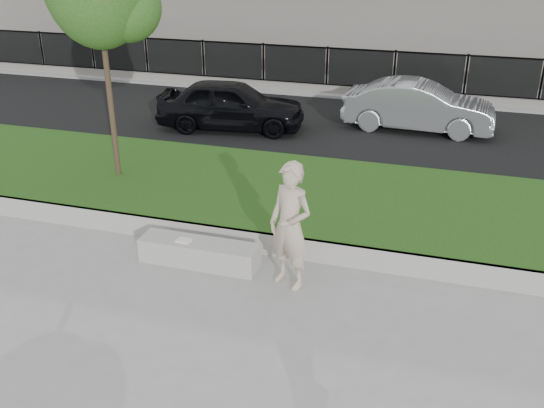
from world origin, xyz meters
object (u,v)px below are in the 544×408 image
(stone_bench, at_px, (199,253))
(book, at_px, (184,240))
(car_dark, at_px, (231,105))
(man, at_px, (290,226))
(car_silver, at_px, (419,106))

(stone_bench, distance_m, book, 0.33)
(stone_bench, height_order, book, book)
(book, height_order, car_dark, car_dark)
(man, distance_m, car_dark, 8.13)
(car_dark, height_order, car_silver, car_dark)
(car_dark, xyz_separation_m, car_silver, (4.93, 1.40, -0.02))
(book, bearing_deg, car_dark, 110.07)
(man, xyz_separation_m, car_dark, (-3.67, 7.25, -0.29))
(stone_bench, bearing_deg, man, -5.77)
(man, relative_size, book, 8.39)
(stone_bench, height_order, man, man)
(man, bearing_deg, car_silver, 105.47)
(stone_bench, bearing_deg, car_dark, 106.20)
(man, xyz_separation_m, book, (-1.85, 0.12, -0.59))
(car_dark, bearing_deg, stone_bench, -171.68)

